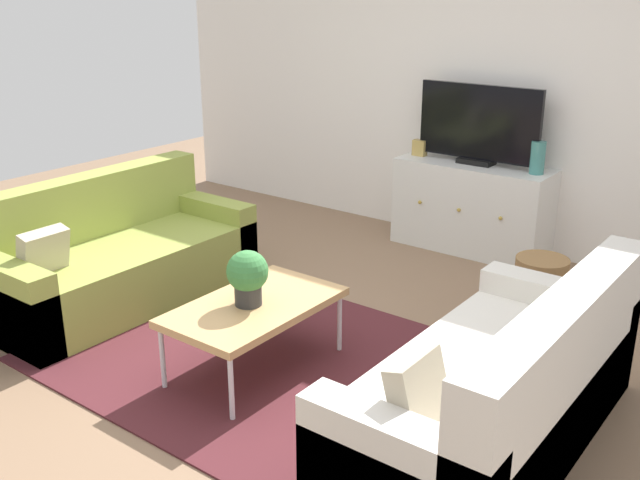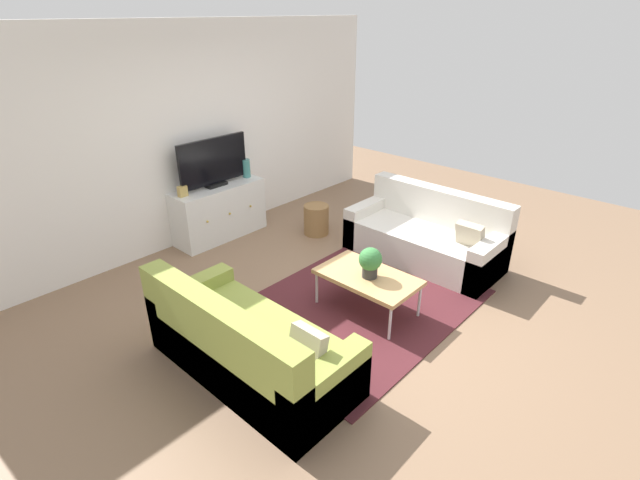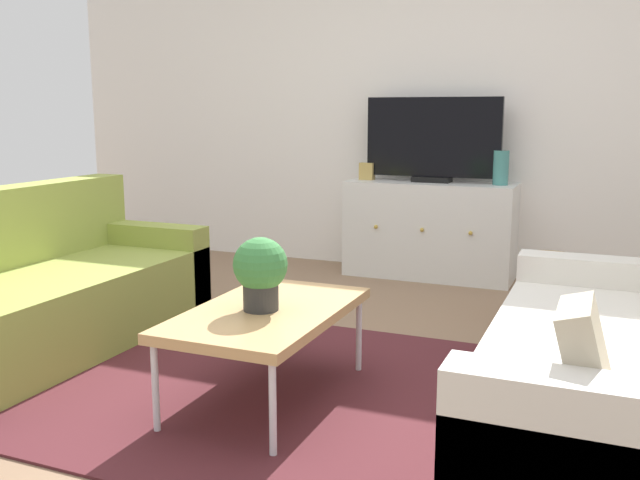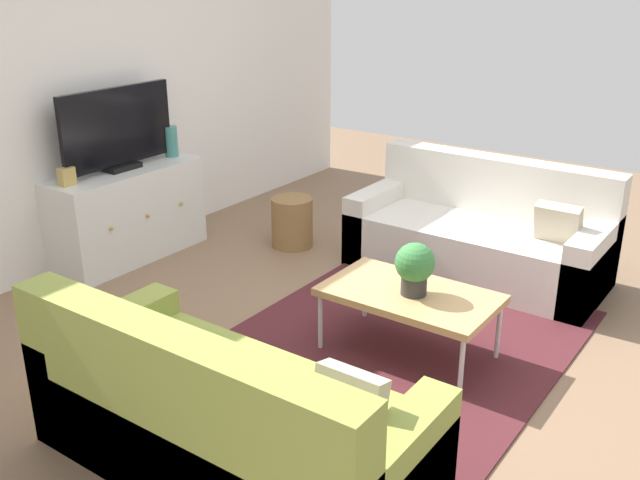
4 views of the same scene
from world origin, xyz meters
name	(u,v)px [view 1 (image 1 of 4)]	position (x,y,z in m)	size (l,w,h in m)	color
ground_plane	(283,350)	(0.00, 0.00, 0.00)	(10.00, 10.00, 0.00)	#84664C
wall_back	(485,79)	(0.00, 2.55, 1.35)	(6.40, 0.12, 2.70)	white
area_rug	(267,359)	(0.00, -0.15, 0.01)	(2.50, 1.90, 0.01)	#4C1E23
couch_left_side	(113,260)	(-1.44, -0.10, 0.28)	(0.83, 1.85, 0.84)	olive
couch_right_side	(506,396)	(1.44, -0.10, 0.28)	(0.83, 1.85, 0.84)	silver
coffee_table	(254,308)	(0.02, -0.26, 0.38)	(0.59, 1.00, 0.41)	tan
potted_plant	(248,275)	(0.01, -0.29, 0.58)	(0.23, 0.23, 0.31)	#2D2D2D
tv_console	(472,207)	(0.09, 2.27, 0.36)	(1.25, 0.47, 0.72)	silver
flat_screen_tv	(479,125)	(0.09, 2.29, 1.03)	(1.00, 0.16, 0.62)	black
glass_vase	(538,158)	(0.60, 2.27, 0.84)	(0.11, 0.11, 0.25)	teal
mantel_clock	(420,148)	(-0.41, 2.27, 0.78)	(0.11, 0.07, 0.13)	tan
wicker_basket	(540,288)	(1.03, 1.38, 0.20)	(0.34, 0.34, 0.41)	olive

